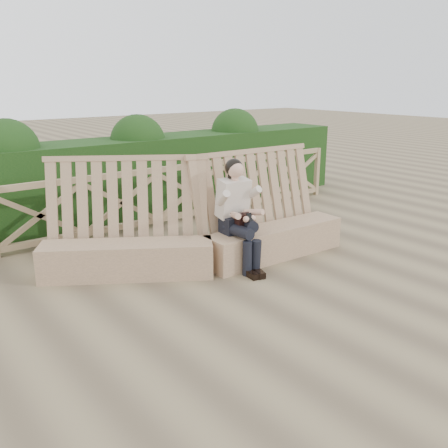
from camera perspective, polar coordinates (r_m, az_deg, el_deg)
ground at (r=6.32m, az=3.06°, el=-8.49°), size 60.00×60.00×0.00m
bench at (r=7.31m, az=-2.41°, el=-1.56°), size 4.48×1.98×1.62m
woman at (r=7.13m, az=1.62°, el=1.54°), size 0.47×0.97×1.57m
guardrail at (r=8.95m, az=-11.59°, el=2.42°), size 10.10×0.09×1.10m
hedge at (r=9.98m, az=-14.72°, el=4.80°), size 12.00×1.20×1.50m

